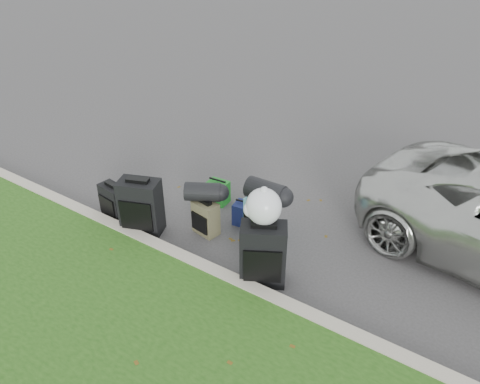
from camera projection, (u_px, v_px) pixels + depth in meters
The scene contains 12 objects.
ground at pixel (238, 232), 6.85m from camera, with size 120.00×120.00×0.00m, color #383535.
curb at pixel (195, 265), 6.10m from camera, with size 120.00×0.18×0.15m, color #9E937F.
suitcase_small_black at pixel (114, 201), 7.07m from camera, with size 0.43×0.24×0.54m, color black.
suitcase_large_black_left at pixel (141, 207), 6.68m from camera, with size 0.57×0.34×0.83m, color black.
suitcase_olive at pixel (206, 218), 6.72m from camera, with size 0.37×0.23×0.51m, color #3F3B26.
suitcase_teal at pixel (260, 220), 6.56m from camera, with size 0.44×0.26×0.62m, color #529FAF.
suitcase_large_black_right at pixel (263, 254), 5.74m from camera, with size 0.56×0.34×0.84m, color black.
tote_green at pixel (218, 192), 7.46m from camera, with size 0.32×0.26×0.37m, color #1B7C21.
tote_navy at pixel (245, 214), 6.95m from camera, with size 0.32×0.25×0.34m, color #171F50.
duffel_left at pixel (203, 192), 6.59m from camera, with size 0.27×0.27×0.50m, color black.
duffel_right at pixel (266, 191), 6.34m from camera, with size 0.30×0.30×0.54m, color black.
trash_bag at pixel (264, 207), 5.49m from camera, with size 0.44×0.44×0.44m, color silver.
Camera 1 is at (3.12, -4.61, 4.05)m, focal length 35.00 mm.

